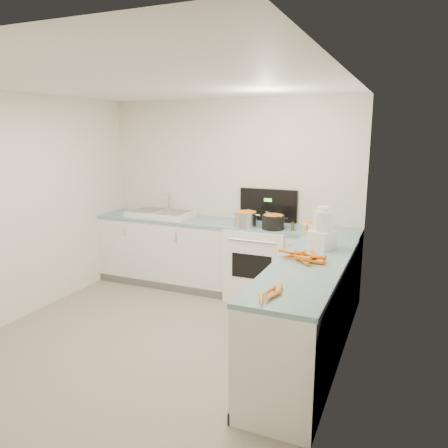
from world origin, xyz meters
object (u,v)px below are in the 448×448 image
at_px(sink, 161,214).
at_px(stove, 260,261).
at_px(black_pot, 273,223).
at_px(steel_pot, 246,220).
at_px(mixing_bowl, 313,227).
at_px(food_processor, 322,231).
at_px(extract_bottle, 293,226).
at_px(spice_jar, 305,229).

bearing_deg(sink, stove, -0.62).
bearing_deg(black_pot, stove, 144.04).
height_order(steel_pot, black_pot, steel_pot).
xyz_separation_m(sink, mixing_bowl, (2.12, -0.12, 0.02)).
xyz_separation_m(stove, food_processor, (0.90, -0.80, 0.65)).
relative_size(stove, sink, 1.58).
bearing_deg(black_pot, mixing_bowl, 5.49).
distance_m(sink, extract_bottle, 1.89).
bearing_deg(sink, food_processor, -19.13).
height_order(mixing_bowl, spice_jar, mixing_bowl).
height_order(steel_pot, spice_jar, steel_pot).
bearing_deg(extract_bottle, steel_pot, -177.74).
bearing_deg(stove, spice_jar, -20.12).
relative_size(stove, spice_jar, 14.40).
xyz_separation_m(sink, extract_bottle, (1.88, -0.15, 0.01)).
bearing_deg(black_pot, steel_pot, -178.44).
height_order(stove, spice_jar, stove).
distance_m(sink, steel_pot, 1.32).
bearing_deg(steel_pot, black_pot, 1.56).
bearing_deg(mixing_bowl, spice_jar, -118.15).
distance_m(stove, steel_pot, 0.59).
xyz_separation_m(sink, steel_pot, (1.30, -0.17, 0.05)).
distance_m(steel_pot, extract_bottle, 0.58).
height_order(steel_pot, mixing_bowl, steel_pot).
bearing_deg(black_pot, sink, 174.44).
height_order(sink, mixing_bowl, sink).
relative_size(spice_jar, food_processor, 0.22).
bearing_deg(steel_pot, mixing_bowl, 3.82).
distance_m(sink, food_processor, 2.49).
bearing_deg(sink, black_pot, -5.56).
xyz_separation_m(stove, black_pot, (0.20, -0.15, 0.54)).
height_order(stove, extract_bottle, stove).
distance_m(stove, black_pot, 0.59).
bearing_deg(stove, mixing_bowl, -8.57).
bearing_deg(spice_jar, stove, 159.88).
height_order(mixing_bowl, food_processor, food_processor).
bearing_deg(food_processor, steel_pot, 148.36).
distance_m(sink, mixing_bowl, 2.12).
xyz_separation_m(black_pot, extract_bottle, (0.23, 0.01, -0.03)).
bearing_deg(food_processor, stove, 138.45).
relative_size(stove, black_pot, 5.12).
distance_m(stove, sink, 1.54).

